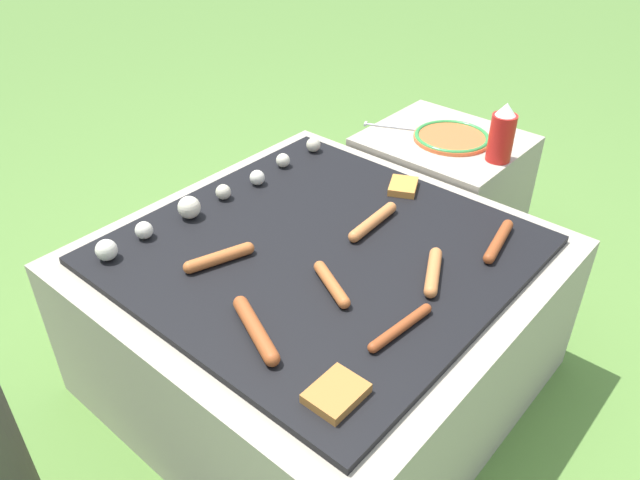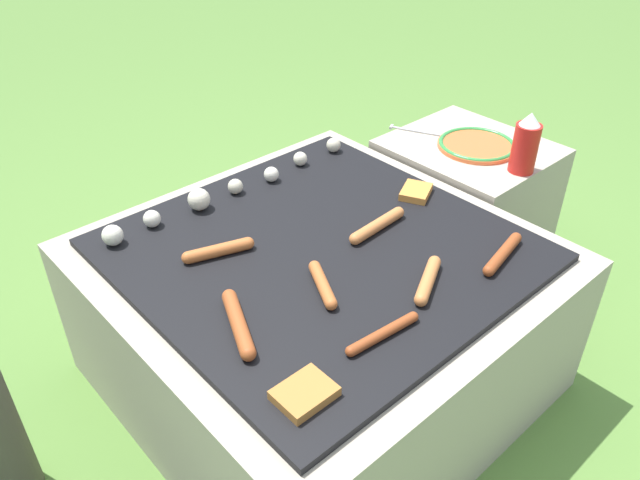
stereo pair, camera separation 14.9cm
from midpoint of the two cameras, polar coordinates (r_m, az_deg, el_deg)
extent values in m
plane|color=#567F38|center=(1.80, -2.43, -12.31)|extent=(14.00, 14.00, 0.00)
cube|color=#A89E8C|center=(1.65, -2.61, -7.27)|extent=(1.00, 1.00, 0.43)
cube|color=black|center=(1.51, -2.83, -1.00)|extent=(0.88, 0.88, 0.02)
cube|color=#A89E8C|center=(2.16, 8.86, 3.83)|extent=(0.43, 0.48, 0.44)
cylinder|color=#93421E|center=(1.27, 4.03, -8.12)|extent=(0.17, 0.04, 0.02)
sphere|color=#93421E|center=(1.32, 6.50, -6.39)|extent=(0.02, 0.02, 0.02)
sphere|color=#93421E|center=(1.23, 1.35, -9.96)|extent=(0.02, 0.02, 0.02)
cylinder|color=#B7602D|center=(1.48, -12.07, -1.69)|extent=(0.15, 0.07, 0.03)
sphere|color=#B7602D|center=(1.46, -14.75, -2.54)|extent=(0.03, 0.03, 0.03)
sphere|color=#B7602D|center=(1.49, -9.45, -0.85)|extent=(0.03, 0.03, 0.03)
cylinder|color=#C6753D|center=(1.57, 2.17, 1.61)|extent=(0.17, 0.04, 0.03)
sphere|color=#C6753D|center=(1.51, 0.32, 0.22)|extent=(0.03, 0.03, 0.03)
sphere|color=#C6753D|center=(1.63, 3.89, 2.90)|extent=(0.03, 0.03, 0.03)
cylinder|color=#C6753D|center=(1.41, 7.36, -3.02)|extent=(0.14, 0.09, 0.03)
sphere|color=#C6753D|center=(1.47, 7.70, -1.36)|extent=(0.03, 0.03, 0.03)
sphere|color=#C6753D|center=(1.36, 6.98, -4.82)|extent=(0.03, 0.03, 0.03)
cylinder|color=#A34C23|center=(1.27, -9.32, -8.22)|extent=(0.10, 0.18, 0.03)
sphere|color=#A34C23|center=(1.21, -8.01, -10.84)|extent=(0.03, 0.03, 0.03)
sphere|color=#A34C23|center=(1.34, -10.48, -5.84)|extent=(0.03, 0.03, 0.03)
cylinder|color=#93421E|center=(1.54, 13.39, -0.19)|extent=(0.16, 0.06, 0.03)
sphere|color=#93421E|center=(1.48, 12.42, -1.76)|extent=(0.03, 0.03, 0.03)
sphere|color=#93421E|center=(1.61, 14.27, 1.26)|extent=(0.03, 0.03, 0.03)
cylinder|color=#B7602D|center=(1.37, -2.07, -4.16)|extent=(0.09, 0.13, 0.03)
sphere|color=#B7602D|center=(1.42, -3.05, -2.57)|extent=(0.03, 0.03, 0.03)
sphere|color=#B7602D|center=(1.32, -1.03, -5.87)|extent=(0.03, 0.03, 0.03)
cube|color=#D18438|center=(1.74, 5.18, 4.83)|extent=(0.12, 0.11, 0.02)
cube|color=#B27033|center=(1.15, -2.33, -14.00)|extent=(0.11, 0.08, 0.02)
sphere|color=silver|center=(1.56, -21.58, -0.95)|extent=(0.05, 0.05, 0.05)
sphere|color=silver|center=(1.61, -18.39, 0.76)|extent=(0.04, 0.04, 0.04)
sphere|color=beige|center=(1.65, -14.44, 2.83)|extent=(0.06, 0.06, 0.06)
sphere|color=beige|center=(1.72, -11.35, 4.24)|extent=(0.04, 0.04, 0.04)
sphere|color=silver|center=(1.77, -8.19, 5.60)|extent=(0.04, 0.04, 0.04)
sphere|color=beige|center=(1.85, -5.73, 7.20)|extent=(0.04, 0.04, 0.04)
sphere|color=beige|center=(1.93, -2.85, 8.63)|extent=(0.04, 0.04, 0.04)
cylinder|color=orange|center=(2.04, 9.90, 9.13)|extent=(0.24, 0.24, 0.01)
torus|color=#338C3F|center=(2.04, 9.91, 9.25)|extent=(0.24, 0.24, 0.01)
cylinder|color=red|center=(1.92, 14.10, 8.98)|extent=(0.07, 0.07, 0.14)
cone|color=white|center=(1.88, 14.49, 11.46)|extent=(0.06, 0.06, 0.04)
cylinder|color=silver|center=(2.10, 4.82, 10.19)|extent=(0.09, 0.18, 0.01)
cube|color=silver|center=(2.12, 2.15, 10.52)|extent=(0.03, 0.02, 0.01)
camera|label=1|loc=(0.07, -92.86, -1.99)|focal=35.00mm
camera|label=2|loc=(0.07, 87.14, 1.99)|focal=35.00mm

